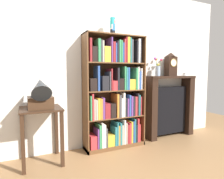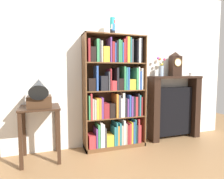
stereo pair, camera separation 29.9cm
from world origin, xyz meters
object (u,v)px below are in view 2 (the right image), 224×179
Objects in this scene: side_table_left at (40,121)px; teacup_with_saucer at (191,75)px; bookshelf at (115,97)px; cup_stack at (113,26)px; flower_vase at (161,68)px; mantel_clock at (175,64)px; gramophone at (39,93)px; fireplace_mantel at (174,108)px.

teacup_with_saucer reaches higher than side_table_left.
bookshelf is 1.54m from teacup_with_saucer.
cup_stack is 0.76× the size of flower_vase.
mantel_clock reaches higher than side_table_left.
side_table_left is 1.57× the size of gramophone.
cup_stack is (-0.05, -0.01, 1.09)m from bookshelf.
cup_stack is 1.72× the size of teacup_with_saucer.
cup_stack is at bearing -178.29° from teacup_with_saucer.
fireplace_mantel is at bearing 62.18° from mantel_clock.
mantel_clock reaches higher than gramophone.
cup_stack is 0.34× the size of side_table_left.
flower_vase is 2.27× the size of teacup_with_saucer.
mantel_clock is 1.29× the size of flower_vase.
cup_stack is 1.45m from gramophone.
side_table_left is 1.73× the size of mantel_clock.
cup_stack is 0.53× the size of gramophone.
cup_stack reaches higher than teacup_with_saucer.
mantel_clock is at bearing -179.63° from teacup_with_saucer.
side_table_left is at bearing -175.30° from bookshelf.
side_table_left is at bearing -176.30° from fireplace_mantel.
gramophone is at bearing -90.00° from side_table_left.
flower_vase is (1.98, 0.14, 0.73)m from side_table_left.
mantel_clock is 0.30m from flower_vase.
bookshelf is 12.18× the size of teacup_with_saucer.
bookshelf is at bearing -176.98° from flower_vase.
gramophone reaches higher than fireplace_mantel.
side_table_left is (-1.12, -0.09, -0.26)m from bookshelf.
mantel_clock is 2.93× the size of teacup_with_saucer.
side_table_left is 0.65× the size of fireplace_mantel.
fireplace_mantel is 0.79m from mantel_clock.
cup_stack is 0.22× the size of fireplace_mantel.
gramophone is (-0.00, -0.06, 0.39)m from side_table_left.
flower_vase is (-0.30, -0.01, 0.72)m from fireplace_mantel.
fireplace_mantel is (2.28, 0.21, -0.38)m from gramophone.
gramophone is 2.64m from teacup_with_saucer.
bookshelf reaches higher than fireplace_mantel.
teacup_with_saucer is (0.35, 0.00, -0.19)m from mantel_clock.
bookshelf is 2.40× the size of side_table_left.
gramophone is (-1.07, -0.15, -0.97)m from cup_stack.
cup_stack reaches higher than fireplace_mantel.
bookshelf reaches higher than side_table_left.
side_table_left is at bearing 90.00° from gramophone.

